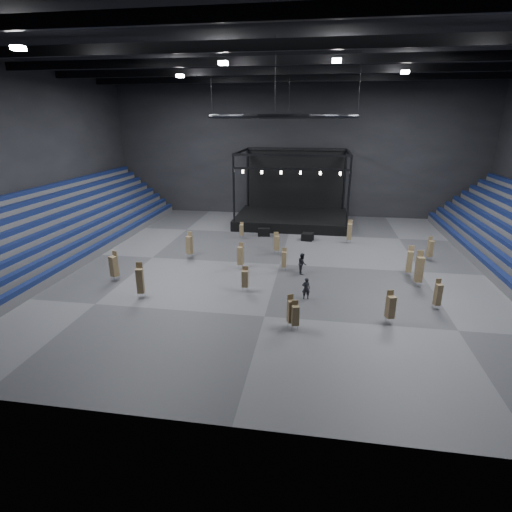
# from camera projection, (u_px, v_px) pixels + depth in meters

# --- Properties ---
(floor) EXTENTS (50.00, 50.00, 0.00)m
(floor) POSITION_uv_depth(u_px,v_px,m) (280.00, 264.00, 37.11)
(floor) COLOR #4A4A4C
(floor) RESTS_ON ground
(ceiling) EXTENTS (50.00, 42.00, 0.20)m
(ceiling) POSITION_uv_depth(u_px,v_px,m) (284.00, 49.00, 31.27)
(ceiling) COLOR black
(ceiling) RESTS_ON wall_back
(wall_back) EXTENTS (50.00, 0.20, 18.00)m
(wall_back) POSITION_uv_depth(u_px,v_px,m) (297.00, 149.00, 53.82)
(wall_back) COLOR black
(wall_back) RESTS_ON ground
(wall_front) EXTENTS (50.00, 0.20, 18.00)m
(wall_front) POSITION_uv_depth(u_px,v_px,m) (227.00, 228.00, 14.57)
(wall_front) COLOR black
(wall_front) RESTS_ON ground
(wall_left) EXTENTS (0.20, 42.00, 18.00)m
(wall_left) POSITION_uv_depth(u_px,v_px,m) (20.00, 161.00, 37.87)
(wall_left) COLOR black
(wall_left) RESTS_ON ground
(bleachers_left) EXTENTS (7.20, 40.00, 6.40)m
(bleachers_left) POSITION_uv_depth(u_px,v_px,m) (52.00, 236.00, 39.92)
(bleachers_left) COLOR #4C4C4F
(bleachers_left) RESTS_ON floor
(stage) EXTENTS (14.00, 10.00, 9.20)m
(stage) POSITION_uv_depth(u_px,v_px,m) (292.00, 212.00, 51.81)
(stage) COLOR black
(stage) RESTS_ON floor
(truss_ring) EXTENTS (12.30, 12.30, 5.15)m
(truss_ring) POSITION_uv_depth(u_px,v_px,m) (283.00, 117.00, 32.89)
(truss_ring) COLOR black
(truss_ring) RESTS_ON ceiling
(roof_girders) EXTENTS (49.00, 30.35, 0.70)m
(roof_girders) POSITION_uv_depth(u_px,v_px,m) (284.00, 60.00, 31.53)
(roof_girders) COLOR black
(roof_girders) RESTS_ON ceiling
(floodlights) EXTENTS (28.60, 16.60, 0.25)m
(floodlights) POSITION_uv_depth(u_px,v_px,m) (279.00, 62.00, 27.99)
(floodlights) COLOR white
(floodlights) RESTS_ON roof_girders
(flight_case_left) EXTENTS (1.45, 0.89, 0.91)m
(flight_case_left) POSITION_uv_depth(u_px,v_px,m) (264.00, 232.00, 46.03)
(flight_case_left) COLOR black
(flight_case_left) RESTS_ON floor
(flight_case_mid) EXTENTS (1.27, 0.75, 0.81)m
(flight_case_mid) POSITION_uv_depth(u_px,v_px,m) (307.00, 237.00, 44.20)
(flight_case_mid) COLOR black
(flight_case_mid) RESTS_ON floor
(flight_case_right) EXTENTS (1.25, 0.70, 0.80)m
(flight_case_right) POSITION_uv_depth(u_px,v_px,m) (308.00, 236.00, 44.66)
(flight_case_right) COLOR black
(flight_case_right) RESTS_ON floor
(chair_stack_0) EXTENTS (0.42, 0.42, 1.83)m
(chair_stack_0) POSITION_uv_depth(u_px,v_px,m) (242.00, 230.00, 45.04)
(chair_stack_0) COLOR silver
(chair_stack_0) RESTS_ON floor
(chair_stack_1) EXTENTS (0.55, 0.55, 2.31)m
(chair_stack_1) POSITION_uv_depth(u_px,v_px,m) (430.00, 248.00, 37.91)
(chair_stack_1) COLOR silver
(chair_stack_1) RESTS_ON floor
(chair_stack_2) EXTENTS (0.58, 0.58, 2.78)m
(chair_stack_2) POSITION_uv_depth(u_px,v_px,m) (140.00, 280.00, 29.78)
(chair_stack_2) COLOR silver
(chair_stack_2) RESTS_ON floor
(chair_stack_3) EXTENTS (0.57, 0.57, 2.23)m
(chair_stack_3) POSITION_uv_depth(u_px,v_px,m) (291.00, 311.00, 25.59)
(chair_stack_3) COLOR silver
(chair_stack_3) RESTS_ON floor
(chair_stack_4) EXTENTS (0.52, 0.52, 2.27)m
(chair_stack_4) POSITION_uv_depth(u_px,v_px,m) (438.00, 294.00, 28.01)
(chair_stack_4) COLOR silver
(chair_stack_4) RESTS_ON floor
(chair_stack_5) EXTENTS (0.42, 0.42, 2.09)m
(chair_stack_5) POSITION_uv_depth(u_px,v_px,m) (284.00, 259.00, 35.26)
(chair_stack_5) COLOR silver
(chair_stack_5) RESTS_ON floor
(chair_stack_6) EXTENTS (0.64, 0.64, 2.23)m
(chair_stack_6) POSITION_uv_depth(u_px,v_px,m) (276.00, 243.00, 39.62)
(chair_stack_6) COLOR silver
(chair_stack_6) RESTS_ON floor
(chair_stack_7) EXTENTS (0.70, 0.70, 2.57)m
(chair_stack_7) POSITION_uv_depth(u_px,v_px,m) (114.00, 266.00, 32.91)
(chair_stack_7) COLOR silver
(chair_stack_7) RESTS_ON floor
(chair_stack_8) EXTENTS (0.64, 0.64, 2.29)m
(chair_stack_8) POSITION_uv_depth(u_px,v_px,m) (390.00, 306.00, 26.05)
(chair_stack_8) COLOR silver
(chair_stack_8) RESTS_ON floor
(chair_stack_9) EXTENTS (0.53, 0.53, 2.55)m
(chair_stack_9) POSITION_uv_depth(u_px,v_px,m) (349.00, 231.00, 43.18)
(chair_stack_9) COLOR silver
(chair_stack_9) RESTS_ON floor
(chair_stack_10) EXTENTS (0.59, 0.59, 3.02)m
(chair_stack_10) POSITION_uv_depth(u_px,v_px,m) (419.00, 269.00, 31.71)
(chair_stack_10) COLOR silver
(chair_stack_10) RESTS_ON floor
(chair_stack_11) EXTENTS (0.59, 0.59, 2.70)m
(chair_stack_11) POSITION_uv_depth(u_px,v_px,m) (410.00, 261.00, 33.95)
(chair_stack_11) COLOR silver
(chair_stack_11) RESTS_ON floor
(chair_stack_12) EXTENTS (0.55, 0.55, 2.41)m
(chair_stack_12) POSITION_uv_depth(u_px,v_px,m) (241.00, 255.00, 35.74)
(chair_stack_12) COLOR silver
(chair_stack_12) RESTS_ON floor
(chair_stack_13) EXTENTS (0.56, 0.56, 1.99)m
(chair_stack_13) POSITION_uv_depth(u_px,v_px,m) (295.00, 315.00, 25.24)
(chair_stack_13) COLOR silver
(chair_stack_13) RESTS_ON floor
(chair_stack_14) EXTENTS (0.61, 0.61, 2.61)m
(chair_stack_14) POSITION_uv_depth(u_px,v_px,m) (189.00, 245.00, 38.45)
(chair_stack_14) COLOR silver
(chair_stack_14) RESTS_ON floor
(chair_stack_15) EXTENTS (0.51, 0.51, 2.03)m
(chair_stack_15) POSITION_uv_depth(u_px,v_px,m) (245.00, 278.00, 30.95)
(chair_stack_15) COLOR silver
(chair_stack_15) RESTS_ON floor
(man_center) EXTENTS (0.68, 0.51, 1.69)m
(man_center) POSITION_uv_depth(u_px,v_px,m) (306.00, 288.00, 29.74)
(man_center) COLOR black
(man_center) RESTS_ON floor
(crew_member) EXTENTS (0.82, 0.99, 1.83)m
(crew_member) POSITION_uv_depth(u_px,v_px,m) (302.00, 263.00, 34.69)
(crew_member) COLOR black
(crew_member) RESTS_ON floor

